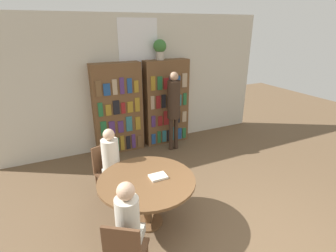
% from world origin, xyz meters
% --- Properties ---
extents(wall_back, '(6.40, 0.07, 3.00)m').
position_xyz_m(wall_back, '(0.00, 3.83, 1.51)').
color(wall_back, beige).
rests_on(wall_back, ground_plane).
extents(bookshelf_left, '(1.07, 0.34, 2.02)m').
position_xyz_m(bookshelf_left, '(-0.60, 3.64, 1.00)').
color(bookshelf_left, brown).
rests_on(bookshelf_left, ground_plane).
extents(bookshelf_right, '(1.07, 0.34, 2.02)m').
position_xyz_m(bookshelf_right, '(0.60, 3.64, 1.00)').
color(bookshelf_right, brown).
rests_on(bookshelf_right, ground_plane).
extents(flower_vase, '(0.29, 0.29, 0.45)m').
position_xyz_m(flower_vase, '(0.45, 3.64, 2.28)').
color(flower_vase, '#B7AD9E').
rests_on(flower_vase, bookshelf_right).
extents(reading_table, '(1.37, 1.37, 0.75)m').
position_xyz_m(reading_table, '(-0.92, 1.07, 0.64)').
color(reading_table, brown).
rests_on(reading_table, ground_plane).
extents(chair_near_camera, '(0.56, 0.56, 0.90)m').
position_xyz_m(chair_near_camera, '(-1.49, 0.22, 0.50)').
color(chair_near_camera, brown).
rests_on(chair_near_camera, ground_plane).
extents(chair_left_side, '(0.51, 0.51, 0.90)m').
position_xyz_m(chair_left_side, '(-1.26, 2.03, 0.50)').
color(chair_left_side, brown).
rests_on(chair_left_side, ground_plane).
extents(seated_reader_left, '(0.37, 0.41, 1.25)m').
position_xyz_m(seated_reader_left, '(-1.20, 1.86, 0.72)').
color(seated_reader_left, silver).
rests_on(seated_reader_left, ground_plane).
extents(seated_reader_right, '(0.40, 0.41, 1.26)m').
position_xyz_m(seated_reader_right, '(-1.39, 0.37, 0.72)').
color(seated_reader_right, beige).
rests_on(seated_reader_right, ground_plane).
extents(librarian_standing, '(0.29, 0.56, 1.82)m').
position_xyz_m(librarian_standing, '(0.55, 3.14, 1.11)').
color(librarian_standing, '#332319').
rests_on(librarian_standing, ground_plane).
extents(open_book_on_table, '(0.24, 0.18, 0.03)m').
position_xyz_m(open_book_on_table, '(-0.75, 1.04, 0.76)').
color(open_book_on_table, silver).
rests_on(open_book_on_table, reading_table).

